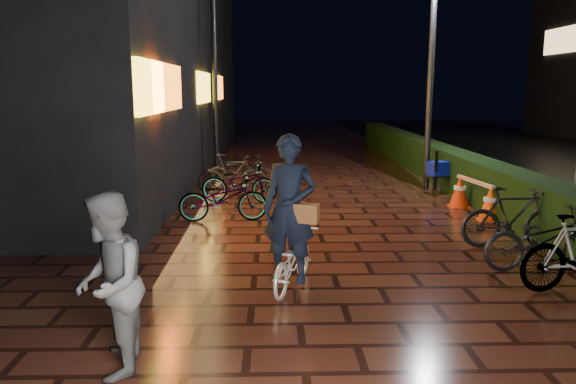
{
  "coord_description": "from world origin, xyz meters",
  "views": [
    {
      "loc": [
        -1.4,
        -8.09,
        2.58
      ],
      "look_at": [
        -1.19,
        -0.09,
        1.1
      ],
      "focal_mm": 35.0,
      "sensor_mm": 36.0,
      "label": 1
    }
  ],
  "objects_px": {
    "bystander_person": "(108,285)",
    "traffic_barrier": "(474,197)",
    "cyclist": "(291,233)",
    "cart_assembly": "(438,170)"
  },
  "relations": [
    {
      "from": "bystander_person",
      "to": "traffic_barrier",
      "type": "distance_m",
      "value": 8.67
    },
    {
      "from": "bystander_person",
      "to": "cyclist",
      "type": "bearing_deg",
      "value": 133.8
    },
    {
      "from": "bystander_person",
      "to": "cart_assembly",
      "type": "distance_m",
      "value": 10.42
    },
    {
      "from": "traffic_barrier",
      "to": "cart_assembly",
      "type": "bearing_deg",
      "value": 92.84
    },
    {
      "from": "traffic_barrier",
      "to": "cart_assembly",
      "type": "relative_size",
      "value": 1.54
    },
    {
      "from": "cyclist",
      "to": "traffic_barrier",
      "type": "xyz_separation_m",
      "value": [
        3.97,
        4.4,
        -0.4
      ]
    },
    {
      "from": "cyclist",
      "to": "cart_assembly",
      "type": "bearing_deg",
      "value": 59.91
    },
    {
      "from": "bystander_person",
      "to": "cyclist",
      "type": "relative_size",
      "value": 0.83
    },
    {
      "from": "cart_assembly",
      "to": "cyclist",
      "type": "bearing_deg",
      "value": -120.09
    },
    {
      "from": "bystander_person",
      "to": "cyclist",
      "type": "xyz_separation_m",
      "value": [
        1.71,
        2.13,
        -0.09
      ]
    }
  ]
}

